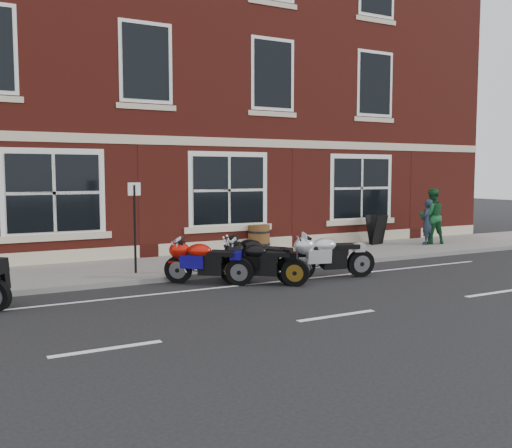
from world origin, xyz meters
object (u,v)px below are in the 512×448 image
object	(u,v)px
moto_sport_black	(262,261)
moto_sport_red	(207,261)
moto_naked_black	(258,257)
barrel_planter	(259,238)
pedestrian_left	(427,222)
a_board_sign	(376,230)
pedestrian_right	(431,216)
parking_sign	(135,221)
moto_sport_silver	(329,255)

from	to	relation	value
moto_sport_black	moto_sport_red	bearing A→B (deg)	100.81
moto_naked_black	barrel_planter	bearing A→B (deg)	25.89
moto_sport_black	pedestrian_left	xyz separation A→B (m)	(7.82, 2.90, 0.35)
a_board_sign	barrel_planter	bearing A→B (deg)	159.87
pedestrian_right	moto_sport_black	bearing A→B (deg)	36.81
moto_sport_red	parking_sign	size ratio (longest dim) A/B	0.77
moto_sport_red	a_board_sign	xyz separation A→B (m)	(7.45, 3.10, 0.08)
moto_sport_black	barrel_planter	world-z (taller)	moto_sport_black
moto_sport_silver	moto_sport_black	bearing A→B (deg)	99.86
pedestrian_left	moto_sport_black	bearing A→B (deg)	-11.81
moto_sport_red	pedestrian_left	bearing A→B (deg)	-35.91
moto_sport_silver	parking_sign	distance (m)	4.65
moto_sport_red	pedestrian_left	size ratio (longest dim) A/B	1.10
moto_sport_red	moto_sport_black	bearing A→B (deg)	-80.78
pedestrian_left	barrel_planter	world-z (taller)	pedestrian_left
moto_sport_red	barrel_planter	distance (m)	4.87
pedestrian_right	moto_sport_red	bearing A→B (deg)	31.02
pedestrian_right	a_board_sign	bearing A→B (deg)	-7.25
moto_sport_red	a_board_sign	size ratio (longest dim) A/B	1.69
barrel_planter	pedestrian_right	bearing A→B (deg)	-12.18
barrel_planter	moto_sport_black	bearing A→B (deg)	-117.57
a_board_sign	parking_sign	size ratio (longest dim) A/B	0.46
moto_sport_red	parking_sign	xyz separation A→B (m)	(-1.19, 1.51, 0.83)
pedestrian_right	a_board_sign	size ratio (longest dim) A/B	1.88
moto_sport_black	pedestrian_right	size ratio (longest dim) A/B	0.87
moto_sport_red	parking_sign	world-z (taller)	parking_sign
moto_sport_silver	barrel_planter	world-z (taller)	moto_sport_silver
moto_sport_red	moto_sport_black	xyz separation A→B (m)	(1.06, -0.63, -0.00)
parking_sign	moto_naked_black	bearing A→B (deg)	-39.78
moto_sport_silver	pedestrian_left	size ratio (longest dim) A/B	1.43
moto_sport_silver	pedestrian_right	bearing A→B (deg)	-51.69
pedestrian_right	barrel_planter	size ratio (longest dim) A/B	2.36
moto_sport_silver	pedestrian_right	xyz separation A→B (m)	(6.34, 3.05, 0.48)
moto_sport_red	moto_sport_silver	bearing A→B (deg)	-64.40
moto_sport_black	pedestrian_left	bearing A→B (deg)	-28.33
moto_sport_red	a_board_sign	world-z (taller)	a_board_sign
moto_sport_silver	pedestrian_left	bearing A→B (deg)	-51.19
pedestrian_left	a_board_sign	distance (m)	1.67
moto_sport_red	moto_sport_silver	world-z (taller)	moto_sport_silver
moto_sport_silver	barrel_planter	xyz separation A→B (m)	(0.45, 4.32, -0.05)
barrel_planter	parking_sign	bearing A→B (deg)	-154.82
moto_sport_red	parking_sign	bearing A→B (deg)	78.00
moto_sport_silver	moto_naked_black	world-z (taller)	moto_naked_black
moto_naked_black	parking_sign	xyz separation A→B (m)	(-2.33, 1.80, 0.79)
moto_sport_black	parking_sign	distance (m)	3.22
moto_sport_black	pedestrian_left	world-z (taller)	pedestrian_left
moto_sport_black	parking_sign	world-z (taller)	parking_sign
pedestrian_left	a_board_sign	xyz separation A→B (m)	(-1.43, 0.83, -0.26)
parking_sign	pedestrian_right	bearing A→B (deg)	2.52
pedestrian_left	moto_sport_red	bearing A→B (deg)	-17.80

